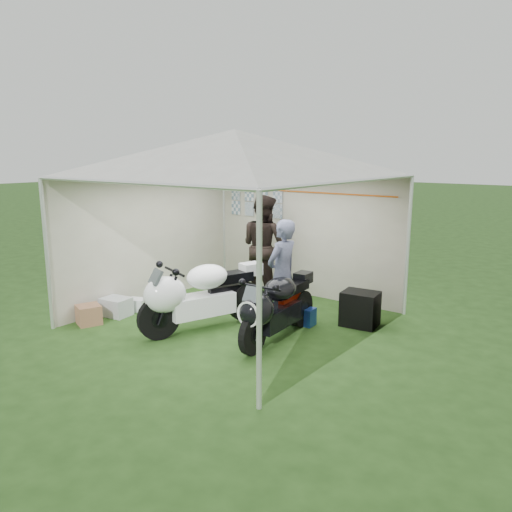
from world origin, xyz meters
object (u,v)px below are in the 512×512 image
object	(u,v)px
motorcycle_black	(275,306)
person_dark_jacket	(264,246)
motorcycle_white	(198,294)
person_blue_jacket	(282,274)
paddock_stand	(303,316)
crate_0	(116,307)
canopy_tent	(236,158)
crate_1	(89,315)
crate_2	(137,305)
equipment_box	(360,309)

from	to	relation	value
motorcycle_black	person_dark_jacket	bearing A→B (deg)	126.11
motorcycle_white	person_blue_jacket	bearing A→B (deg)	67.75
paddock_stand	crate_0	bearing A→B (deg)	-150.31
canopy_tent	motorcycle_white	size ratio (longest dim) A/B	2.77
canopy_tent	person_blue_jacket	distance (m)	1.89
person_blue_jacket	crate_1	world-z (taller)	person_blue_jacket
motorcycle_white	crate_0	world-z (taller)	motorcycle_white
motorcycle_black	crate_1	distance (m)	3.02
canopy_tent	crate_2	size ratio (longest dim) A/B	19.60
motorcycle_black	paddock_stand	bearing A→B (deg)	90.00
motorcycle_black	crate_2	distance (m)	2.74
motorcycle_white	person_dark_jacket	distance (m)	2.22
motorcycle_white	crate_0	size ratio (longest dim) A/B	4.52
canopy_tent	person_dark_jacket	xyz separation A→B (m)	(-0.53, 1.42, -1.62)
canopy_tent	motorcycle_black	distance (m)	2.32
motorcycle_white	paddock_stand	xyz separation A→B (m)	(1.09, 1.22, -0.44)
paddock_stand	crate_0	world-z (taller)	crate_0
motorcycle_white	motorcycle_black	world-z (taller)	motorcycle_white
equipment_box	crate_1	xyz separation A→B (m)	(-3.41, -2.56, -0.12)
person_dark_jacket	crate_1	world-z (taller)	person_dark_jacket
crate_0	crate_2	size ratio (longest dim) A/B	1.57
motorcycle_black	crate_2	size ratio (longest dim) A/B	6.61
paddock_stand	person_dark_jacket	bearing A→B (deg)	147.86
crate_0	crate_1	bearing A→B (deg)	-89.00
crate_1	equipment_box	bearing A→B (deg)	36.91
crate_0	crate_2	bearing A→B (deg)	80.04
crate_1	canopy_tent	bearing A→B (deg)	42.01
person_dark_jacket	equipment_box	distance (m)	2.34
crate_1	crate_0	bearing A→B (deg)	91.00
crate_1	crate_2	xyz separation A→B (m)	(0.06, 0.90, -0.05)
crate_2	crate_1	bearing A→B (deg)	-93.62
canopy_tent	person_blue_jacket	bearing A→B (deg)	18.31
crate_0	person_dark_jacket	bearing A→B (deg)	63.70
motorcycle_white	paddock_stand	size ratio (longest dim) A/B	5.54
equipment_box	crate_0	distance (m)	3.98
person_blue_jacket	equipment_box	size ratio (longest dim) A/B	3.09
equipment_box	paddock_stand	bearing A→B (deg)	-145.46
paddock_stand	person_dark_jacket	xyz separation A→B (m)	(-1.47, 0.93, 0.82)
equipment_box	crate_1	bearing A→B (deg)	-143.09
canopy_tent	paddock_stand	distance (m)	2.66
canopy_tent	crate_1	xyz separation A→B (m)	(-1.74, -1.57, -2.42)
equipment_box	crate_0	xyz separation A→B (m)	(-3.42, -2.03, -0.12)
motorcycle_black	person_blue_jacket	bearing A→B (deg)	111.43
crate_0	crate_1	world-z (taller)	crate_1
person_blue_jacket	motorcycle_black	bearing A→B (deg)	28.75
motorcycle_white	crate_2	bearing A→B (deg)	-163.23
crate_0	crate_2	distance (m)	0.39
crate_0	crate_2	world-z (taller)	crate_0
paddock_stand	crate_2	distance (m)	2.87
crate_1	crate_2	distance (m)	0.91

